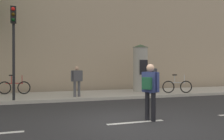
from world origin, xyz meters
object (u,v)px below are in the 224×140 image
(bicycle_upright, at_px, (14,87))
(pedestrian_with_backpack, at_px, (152,76))
(pedestrian_in_dark_shirt, at_px, (77,79))
(pedestrian_in_red_top, at_px, (150,87))
(traffic_light, at_px, (13,37))
(bicycle_leaning, at_px, (177,86))
(poster_column, at_px, (140,68))

(bicycle_upright, bearing_deg, pedestrian_with_backpack, -17.15)
(pedestrian_in_dark_shirt, bearing_deg, pedestrian_in_red_top, -78.82)
(traffic_light, height_order, pedestrian_in_dark_shirt, traffic_light)
(pedestrian_in_red_top, height_order, bicycle_upright, pedestrian_in_red_top)
(bicycle_leaning, xyz_separation_m, bicycle_upright, (-9.02, 2.45, 0.00))
(bicycle_upright, bearing_deg, bicycle_leaning, -15.19)
(traffic_light, distance_m, pedestrian_in_dark_shirt, 3.57)
(bicycle_leaning, bearing_deg, bicycle_upright, 164.81)
(poster_column, bearing_deg, bicycle_upright, 173.72)
(bicycle_leaning, bearing_deg, pedestrian_in_red_top, -130.71)
(traffic_light, distance_m, poster_column, 7.71)
(bicycle_leaning, height_order, bicycle_upright, same)
(traffic_light, relative_size, pedestrian_in_dark_shirt, 2.71)
(pedestrian_in_red_top, xyz_separation_m, bicycle_upright, (-4.19, 8.06, -0.49))
(pedestrian_in_red_top, relative_size, pedestrian_with_backpack, 1.03)
(pedestrian_with_backpack, xyz_separation_m, bicycle_upright, (-7.43, 2.29, -0.61))
(poster_column, xyz_separation_m, bicycle_upright, (-7.41, 0.82, -1.11))
(traffic_light, distance_m, bicycle_upright, 3.77)
(poster_column, bearing_deg, pedestrian_with_backpack, -89.49)
(pedestrian_in_red_top, bearing_deg, pedestrian_with_backpack, 60.70)
(poster_column, xyz_separation_m, pedestrian_with_backpack, (0.01, -1.48, -0.50))
(traffic_light, bearing_deg, pedestrian_in_red_top, -51.83)
(poster_column, relative_size, bicycle_upright, 1.70)
(pedestrian_in_red_top, relative_size, bicycle_leaning, 1.01)
(poster_column, height_order, bicycle_upright, poster_column)
(bicycle_leaning, relative_size, bicycle_upright, 0.98)
(traffic_light, xyz_separation_m, poster_column, (7.31, 2.05, -1.34))
(poster_column, relative_size, bicycle_leaning, 1.73)
(pedestrian_in_red_top, bearing_deg, traffic_light, 128.17)
(pedestrian_in_red_top, xyz_separation_m, pedestrian_with_backpack, (3.24, 5.77, 0.12))
(pedestrian_in_dark_shirt, distance_m, bicycle_leaning, 5.97)
(traffic_light, bearing_deg, poster_column, 15.63)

